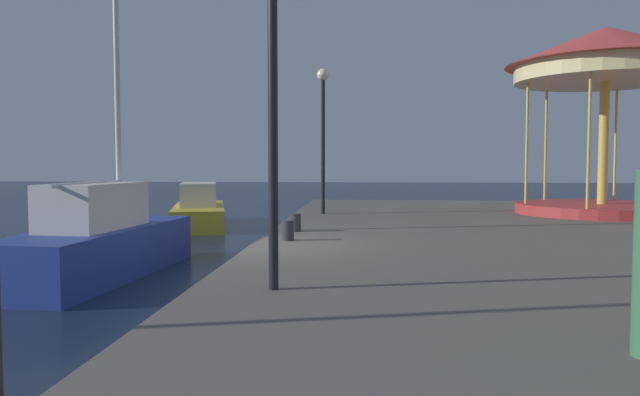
{
  "coord_description": "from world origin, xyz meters",
  "views": [
    {
      "loc": [
        2.15,
        -11.28,
        2.35
      ],
      "look_at": [
        0.91,
        5.2,
        1.37
      ],
      "focal_mm": 33.83,
      "sensor_mm": 36.0,
      "label": 1
    }
  ],
  "objects_px": {
    "motorboat_yellow": "(199,210)",
    "sailboat_blue": "(100,241)",
    "bollard_south": "(296,223)",
    "lamp_post_mid_promenade": "(273,45)",
    "lamp_post_far_end": "(323,115)",
    "bollard_north": "(288,230)",
    "carousel": "(605,74)"
  },
  "relations": [
    {
      "from": "bollard_south",
      "to": "carousel",
      "type": "bearing_deg",
      "value": 31.41
    },
    {
      "from": "sailboat_blue",
      "to": "bollard_south",
      "type": "bearing_deg",
      "value": 21.66
    },
    {
      "from": "sailboat_blue",
      "to": "lamp_post_mid_promenade",
      "type": "relative_size",
      "value": 1.41
    },
    {
      "from": "motorboat_yellow",
      "to": "sailboat_blue",
      "type": "bearing_deg",
      "value": -85.96
    },
    {
      "from": "motorboat_yellow",
      "to": "bollard_north",
      "type": "bearing_deg",
      "value": -65.14
    },
    {
      "from": "sailboat_blue",
      "to": "carousel",
      "type": "relative_size",
      "value": 1.05
    },
    {
      "from": "carousel",
      "to": "bollard_north",
      "type": "relative_size",
      "value": 14.46
    },
    {
      "from": "carousel",
      "to": "bollard_south",
      "type": "distance_m",
      "value": 10.89
    },
    {
      "from": "motorboat_yellow",
      "to": "lamp_post_mid_promenade",
      "type": "bearing_deg",
      "value": -70.97
    },
    {
      "from": "motorboat_yellow",
      "to": "bollard_south",
      "type": "height_order",
      "value": "motorboat_yellow"
    },
    {
      "from": "motorboat_yellow",
      "to": "lamp_post_far_end",
      "type": "distance_m",
      "value": 6.77
    },
    {
      "from": "carousel",
      "to": "bollard_south",
      "type": "bearing_deg",
      "value": -148.59
    },
    {
      "from": "sailboat_blue",
      "to": "bollard_south",
      "type": "relative_size",
      "value": 15.2
    },
    {
      "from": "carousel",
      "to": "lamp_post_far_end",
      "type": "height_order",
      "value": "carousel"
    },
    {
      "from": "lamp_post_far_end",
      "to": "bollard_north",
      "type": "height_order",
      "value": "lamp_post_far_end"
    },
    {
      "from": "motorboat_yellow",
      "to": "bollard_south",
      "type": "xyz_separation_m",
      "value": [
        4.53,
        -8.28,
        0.41
      ]
    },
    {
      "from": "lamp_post_mid_promenade",
      "to": "motorboat_yellow",
      "type": "bearing_deg",
      "value": 109.03
    },
    {
      "from": "sailboat_blue",
      "to": "lamp_post_mid_promenade",
      "type": "xyz_separation_m",
      "value": [
        4.28,
        -4.62,
        3.01
      ]
    },
    {
      "from": "lamp_post_far_end",
      "to": "lamp_post_mid_promenade",
      "type": "bearing_deg",
      "value": -89.14
    },
    {
      "from": "lamp_post_mid_promenade",
      "to": "bollard_north",
      "type": "xyz_separation_m",
      "value": [
        -0.42,
        4.59,
        -2.75
      ]
    },
    {
      "from": "lamp_post_far_end",
      "to": "sailboat_blue",
      "type": "bearing_deg",
      "value": -123.37
    },
    {
      "from": "lamp_post_far_end",
      "to": "bollard_north",
      "type": "relative_size",
      "value": 10.86
    },
    {
      "from": "bollard_north",
      "to": "bollard_south",
      "type": "height_order",
      "value": "same"
    },
    {
      "from": "bollard_north",
      "to": "bollard_south",
      "type": "distance_m",
      "value": 1.56
    },
    {
      "from": "motorboat_yellow",
      "to": "sailboat_blue",
      "type": "xyz_separation_m",
      "value": [
        0.69,
        -9.81,
        0.15
      ]
    },
    {
      "from": "sailboat_blue",
      "to": "lamp_post_mid_promenade",
      "type": "height_order",
      "value": "sailboat_blue"
    },
    {
      "from": "sailboat_blue",
      "to": "bollard_north",
      "type": "relative_size",
      "value": 15.2
    },
    {
      "from": "motorboat_yellow",
      "to": "sailboat_blue",
      "type": "distance_m",
      "value": 9.83
    },
    {
      "from": "lamp_post_mid_promenade",
      "to": "bollard_south",
      "type": "distance_m",
      "value": 6.75
    },
    {
      "from": "lamp_post_mid_promenade",
      "to": "carousel",
      "type": "bearing_deg",
      "value": 54.32
    },
    {
      "from": "motorboat_yellow",
      "to": "bollard_north",
      "type": "distance_m",
      "value": 10.85
    },
    {
      "from": "sailboat_blue",
      "to": "bollard_south",
      "type": "xyz_separation_m",
      "value": [
        3.84,
        1.52,
        0.26
      ]
    }
  ]
}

